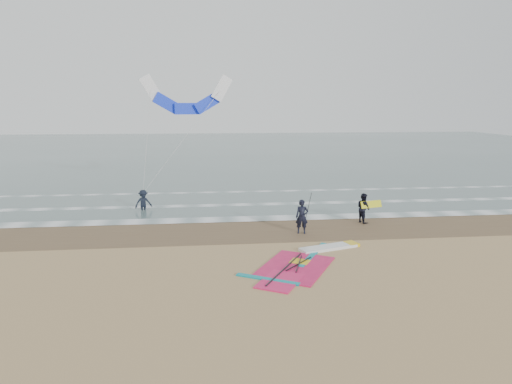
{
  "coord_description": "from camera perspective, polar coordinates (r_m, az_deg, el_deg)",
  "views": [
    {
      "loc": [
        -4.23,
        -17.04,
        6.46
      ],
      "look_at": [
        -1.84,
        5.0,
        2.2
      ],
      "focal_mm": 32.0,
      "sensor_mm": 36.0,
      "label": 1
    }
  ],
  "objects": [
    {
      "name": "sea_water",
      "position": [
        65.5,
        -2.45,
        5.21
      ],
      "size": [
        120.0,
        80.0,
        0.02
      ],
      "primitive_type": "cube",
      "color": "#47605E",
      "rests_on": "ground"
    },
    {
      "name": "foam_waterline",
      "position": [
        28.54,
        2.5,
        -2.15
      ],
      "size": [
        120.0,
        9.15,
        0.02
      ],
      "color": "white",
      "rests_on": "ground"
    },
    {
      "name": "person_standing",
      "position": [
        23.24,
        5.77,
        -3.09
      ],
      "size": [
        0.71,
        0.53,
        1.75
      ],
      "primitive_type": "imported",
      "rotation": [
        0.0,
        0.0,
        -0.19
      ],
      "color": "black",
      "rests_on": "ground"
    },
    {
      "name": "ground",
      "position": [
        18.71,
        7.38,
        -9.41
      ],
      "size": [
        120.0,
        120.0,
        0.0
      ],
      "primitive_type": "plane",
      "color": "tan",
      "rests_on": "ground"
    },
    {
      "name": "person_walking",
      "position": [
        25.94,
        13.28,
        -1.96
      ],
      "size": [
        0.84,
        0.96,
        1.66
      ],
      "primitive_type": "imported",
      "rotation": [
        0.0,
        0.0,
        1.88
      ],
      "color": "black",
      "rests_on": "ground"
    },
    {
      "name": "held_pole",
      "position": [
        23.21,
        6.51,
        -2.09
      ],
      "size": [
        0.17,
        0.86,
        1.82
      ],
      "color": "black",
      "rests_on": "ground"
    },
    {
      "name": "wet_sand_band",
      "position": [
        24.3,
        4.08,
        -4.56
      ],
      "size": [
        120.0,
        5.0,
        0.01
      ],
      "primitive_type": "cube",
      "color": "brown",
      "rests_on": "ground"
    },
    {
      "name": "carried_kiteboard",
      "position": [
        25.94,
        14.2,
        -1.5
      ],
      "size": [
        1.3,
        0.51,
        0.39
      ],
      "color": "yellow",
      "rests_on": "ground"
    },
    {
      "name": "surf_kite",
      "position": [
        31.4,
        -8.65,
        11.48
      ],
      "size": [
        6.17,
        3.46,
        7.39
      ],
      "color": "white",
      "rests_on": "ground"
    },
    {
      "name": "windsurf_rig",
      "position": [
        19.31,
        6.24,
        -8.61
      ],
      "size": [
        5.95,
        5.63,
        0.14
      ],
      "color": "white",
      "rests_on": "ground"
    },
    {
      "name": "person_wading",
      "position": [
        29.0,
        -13.93,
        -0.66
      ],
      "size": [
        1.21,
        0.97,
        1.64
      ],
      "primitive_type": "imported",
      "rotation": [
        0.0,
        0.0,
        0.4
      ],
      "color": "black",
      "rests_on": "ground"
    }
  ]
}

